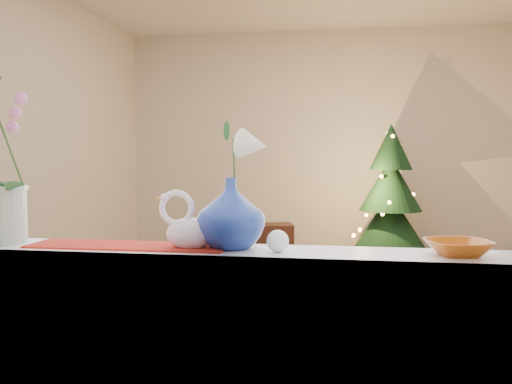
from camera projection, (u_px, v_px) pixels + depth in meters
ground at (298, 319)px, 4.32m from camera, size 5.00×5.00×0.00m
wall_back at (318, 146)px, 6.69m from camera, size 4.50×0.10×2.70m
wall_front at (227, 119)px, 1.77m from camera, size 4.50×0.10×2.70m
wall_left at (21, 142)px, 4.60m from camera, size 0.10×5.00×2.70m
windowsill at (235, 255)px, 1.93m from camera, size 2.20×0.26×0.04m
window_frame at (228, 7)px, 1.78m from camera, size 2.22×0.06×1.60m
runner at (129, 246)px, 1.99m from camera, size 0.70×0.20×0.01m
swan at (190, 221)px, 1.93m from camera, size 0.24×0.19×0.19m
blue_vase at (231, 208)px, 1.94m from camera, size 0.34×0.34×0.28m
lily at (231, 136)px, 1.92m from camera, size 0.15×0.09×0.21m
paperweight at (278, 241)px, 1.87m from camera, size 0.09×0.09×0.07m
amber_dish at (458, 249)px, 1.81m from camera, size 0.21×0.21×0.04m
xmas_tree at (390, 199)px, 5.99m from camera, size 0.95×0.95×1.57m
side_table at (260, 248)px, 6.05m from camera, size 0.74×0.48×0.51m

